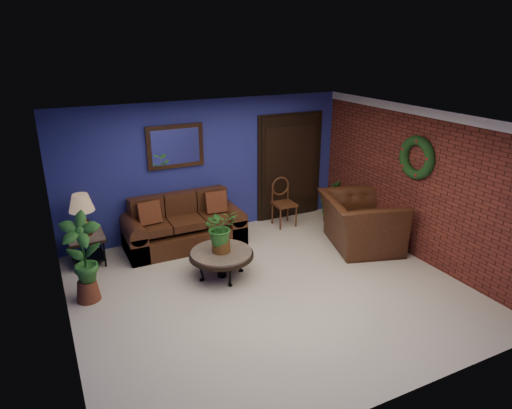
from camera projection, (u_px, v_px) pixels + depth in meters
name	position (u px, v px, depth m)	size (l,w,h in m)	color
floor	(270.00, 289.00, 6.79)	(5.50, 5.50, 0.00)	beige
wall_back	(208.00, 168.00, 8.46)	(5.50, 0.04, 2.50)	navy
wall_left	(58.00, 249.00, 5.21)	(0.04, 5.00, 2.50)	navy
wall_right_brick	(418.00, 185.00, 7.49)	(0.04, 5.00, 2.50)	maroon
ceiling	(272.00, 121.00, 5.92)	(5.50, 5.00, 0.02)	silver
crown_molding	(426.00, 112.00, 7.07)	(0.03, 5.00, 0.14)	white
wall_mirror	(175.00, 146.00, 8.01)	(1.02, 0.06, 0.77)	#462D17
closet_door	(290.00, 167.00, 9.23)	(1.44, 0.06, 2.18)	black
wreath	(417.00, 158.00, 7.35)	(0.72, 0.72, 0.16)	black
sofa	(183.00, 229.00, 8.16)	(2.07, 0.90, 0.93)	#442613
coffee_table	(221.00, 255.00, 7.03)	(1.00, 1.00, 0.43)	#514C47
end_table	(86.00, 241.00, 7.42)	(0.58, 0.58, 0.53)	#514C47
table_lamp	(82.00, 210.00, 7.23)	(0.40, 0.40, 0.66)	#462D17
side_chair	(283.00, 199.00, 8.97)	(0.42, 0.42, 0.96)	#572C18
armchair	(360.00, 222.00, 8.06)	(1.40, 1.23, 0.91)	#442613
coffee_plant	(221.00, 229.00, 6.88)	(0.53, 0.46, 0.70)	brown
floor_plant	(331.00, 199.00, 9.15)	(0.47, 0.42, 0.88)	brown
tall_plant	(83.00, 256.00, 6.28)	(0.65, 0.53, 1.31)	brown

